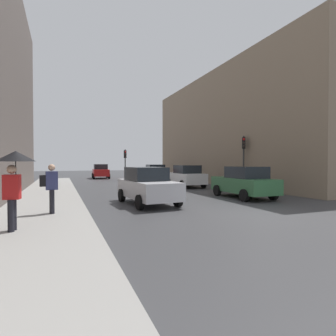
# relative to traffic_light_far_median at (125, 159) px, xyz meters

# --- Properties ---
(ground_plane) EXTENTS (120.00, 120.00, 0.00)m
(ground_plane) POSITION_rel_traffic_light_far_median_xyz_m (0.28, -21.77, -2.36)
(ground_plane) COLOR #38383A
(sidewalk_kerb) EXTENTS (3.25, 40.00, 0.16)m
(sidewalk_kerb) POSITION_rel_traffic_light_far_median_xyz_m (-7.33, -15.77, -2.28)
(sidewalk_kerb) COLOR gray
(sidewalk_kerb) RESTS_ON ground
(building_facade_right) EXTENTS (12.00, 24.87, 10.39)m
(building_facade_right) POSITION_rel_traffic_light_far_median_xyz_m (12.26, -7.37, 2.84)
(building_facade_right) COLOR gray
(building_facade_right) RESTS_ON ground
(traffic_light_far_median) EXTENTS (0.24, 0.43, 3.41)m
(traffic_light_far_median) POSITION_rel_traffic_light_far_median_xyz_m (0.00, 0.00, 0.00)
(traffic_light_far_median) COLOR #2D2D2D
(traffic_light_far_median) RESTS_ON ground
(traffic_light_mid_street) EXTENTS (0.38, 0.44, 3.94)m
(traffic_light_mid_street) POSITION_rel_traffic_light_far_median_xyz_m (5.95, -13.16, 0.36)
(traffic_light_mid_street) COLOR #2D2D2D
(traffic_light_mid_street) RESTS_ON ground
(car_white_compact) EXTENTS (2.06, 4.22, 1.76)m
(car_white_compact) POSITION_rel_traffic_light_far_median_xyz_m (2.78, -9.92, -1.48)
(car_white_compact) COLOR silver
(car_white_compact) RESTS_ON ground
(car_silver_hatchback) EXTENTS (2.26, 4.32, 1.76)m
(car_silver_hatchback) POSITION_rel_traffic_light_far_median_xyz_m (-2.80, -17.49, -1.48)
(car_silver_hatchback) COLOR #BCBCC1
(car_silver_hatchback) RESTS_ON ground
(car_blue_van) EXTENTS (2.27, 4.33, 1.76)m
(car_blue_van) POSITION_rel_traffic_light_far_median_xyz_m (2.57, -2.62, -1.48)
(car_blue_van) COLOR navy
(car_blue_van) RESTS_ON ground
(car_green_estate) EXTENTS (2.10, 4.24, 1.76)m
(car_green_estate) POSITION_rel_traffic_light_far_median_xyz_m (2.91, -17.32, -1.48)
(car_green_estate) COLOR #2D6038
(car_green_estate) RESTS_ON ground
(car_red_sedan) EXTENTS (2.23, 4.31, 1.76)m
(car_red_sedan) POSITION_rel_traffic_light_far_median_xyz_m (-2.03, 4.79, -1.48)
(car_red_sedan) COLOR red
(car_red_sedan) RESTS_ON ground
(pedestrian_with_umbrella) EXTENTS (1.00, 1.00, 2.14)m
(pedestrian_with_umbrella) POSITION_rel_traffic_light_far_median_xyz_m (-7.82, -21.80, -0.52)
(pedestrian_with_umbrella) COLOR black
(pedestrian_with_umbrella) RESTS_ON sidewalk_kerb
(pedestrian_with_grey_backpack) EXTENTS (0.62, 0.36, 1.77)m
(pedestrian_with_grey_backpack) POSITION_rel_traffic_light_far_median_xyz_m (-7.02, -19.40, -1.19)
(pedestrian_with_grey_backpack) COLOR black
(pedestrian_with_grey_backpack) RESTS_ON sidewalk_kerb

